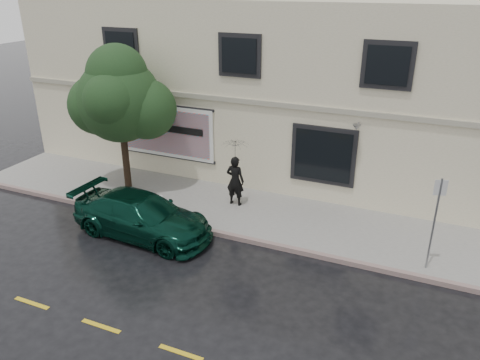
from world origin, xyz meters
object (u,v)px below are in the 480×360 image
at_px(car, 142,216).
at_px(fire_hydrant, 161,205).
at_px(street_tree, 120,101).
at_px(pedestrian, 235,181).

bearing_deg(car, fire_hydrant, 6.58).
distance_m(car, street_tree, 4.65).
bearing_deg(car, street_tree, 46.36).
bearing_deg(pedestrian, street_tree, 4.93).
distance_m(pedestrian, fire_hydrant, 2.74).
bearing_deg(fire_hydrant, car, -74.44).
bearing_deg(street_tree, fire_hydrant, -31.10).
bearing_deg(pedestrian, fire_hydrant, 41.92).
xyz_separation_m(car, pedestrian, (1.96, 2.96, 0.38)).
bearing_deg(fire_hydrant, pedestrian, 53.27).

